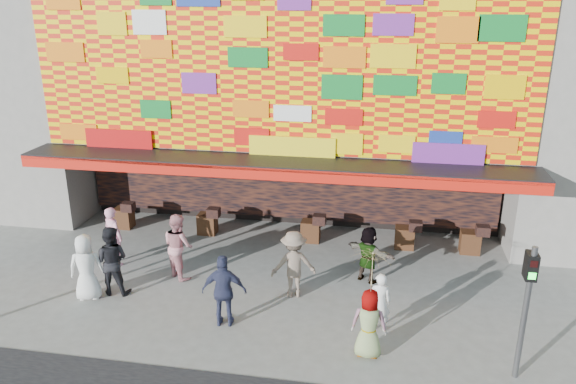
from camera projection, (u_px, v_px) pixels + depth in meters
name	position (u px, v px, depth m)	size (l,w,h in m)	color
ground	(247.00, 312.00, 14.26)	(90.00, 90.00, 0.00)	slate
shop_building	(299.00, 65.00, 20.11)	(15.20, 9.40, 10.00)	gray
signal_right	(527.00, 299.00, 11.22)	(0.22, 0.20, 3.00)	#59595B
ped_a	(86.00, 267.00, 14.61)	(0.88, 0.57, 1.80)	silver
ped_b	(114.00, 236.00, 16.50)	(0.66, 0.43, 1.81)	#F59FBD
ped_c	(111.00, 260.00, 14.87)	(0.93, 0.72, 1.91)	black
ped_d	(294.00, 264.00, 14.73)	(1.19, 0.68, 1.84)	#7B6959
ped_e	(224.00, 291.00, 13.41)	(1.08, 0.45, 1.84)	#2F3352
ped_f	(368.00, 254.00, 15.55)	(1.50, 0.48, 1.62)	gray
ped_g	(369.00, 324.00, 12.27)	(0.79, 0.51, 1.61)	gray
ped_h	(379.00, 302.00, 13.24)	(0.55, 0.36, 1.50)	white
ped_i	(178.00, 246.00, 15.77)	(0.92, 0.72, 1.89)	#D0868F
parasol	(372.00, 270.00, 11.84)	(1.11, 1.12, 1.80)	#D5C186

